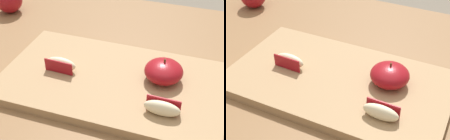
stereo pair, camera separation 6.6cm
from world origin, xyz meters
The scene contains 6 objects.
dining_table centered at (0.00, 0.00, 0.65)m, with size 1.18×0.80×0.77m.
cutting_board centered at (0.05, -0.03, 0.78)m, with size 0.45×0.26×0.02m.
apple_half_skin_up centered at (0.15, 0.00, 0.81)m, with size 0.08×0.08×0.05m.
apple_wedge_front centered at (-0.06, -0.04, 0.80)m, with size 0.07×0.03×0.03m.
apple_wedge_back centered at (0.17, -0.10, 0.80)m, with size 0.07×0.02×0.03m.
whole_apple_red_delicious centered at (-0.34, 0.20, 0.81)m, with size 0.08×0.08×0.08m.
Camera 1 is at (0.22, -0.53, 1.20)m, focal length 53.15 mm.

